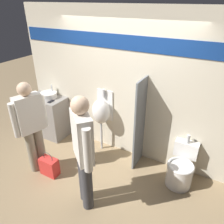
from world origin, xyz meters
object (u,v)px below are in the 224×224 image
Objects in this scene: sink_basin at (49,95)px; person_in_vest at (83,151)px; cell_phone at (51,101)px; urinal_near_counter at (101,111)px; shopping_bag at (49,166)px; toilet at (181,169)px; person_with_lanyard at (31,125)px.

person_in_vest is (1.78, -1.22, 0.03)m from sink_basin.
urinal_near_counter is (1.08, 0.20, -0.05)m from cell_phone.
shopping_bag is at bearing -110.69° from urinal_near_counter.
sink_basin reaches higher than cell_phone.
sink_basin is at bearing 142.74° from cell_phone.
sink_basin is 0.26m from cell_phone.
person_with_lanyard reaches higher than toilet.
toilet is (2.91, -0.13, -0.67)m from sink_basin.
urinal_near_counter is 1.28m from person_with_lanyard.
shopping_bag is at bearing -76.83° from person_with_lanyard.
person_in_vest reaches higher than shopping_bag.
sink_basin is at bearing 177.42° from toilet.
sink_basin is 0.21× the size of person_with_lanyard.
sink_basin is at bearing 129.74° from shopping_bag.
sink_basin is 0.43× the size of toilet.
person_in_vest is at bearing -34.06° from cell_phone.
person_with_lanyard is at bearing 30.71° from person_in_vest.
person_in_vest is 3.78× the size of shopping_bag.
urinal_near_counter is 0.77× the size of person_with_lanyard.
cell_phone is 0.30× the size of shopping_bag.
person_in_vest is at bearing -10.87° from shopping_bag.
shopping_bag is (0.29, -0.03, -0.75)m from person_with_lanyard.
urinal_near_counter reaches higher than toilet.
toilet is (1.63, -0.18, -0.58)m from urinal_near_counter.
sink_basin reaches higher than shopping_bag.
toilet is at bearing -95.81° from person_in_vest.
shopping_bag is (-0.41, -1.09, -0.69)m from urinal_near_counter.
shopping_bag is (-2.04, -0.91, -0.11)m from toilet.
urinal_near_counter reaches higher than shopping_bag.
cell_phone is at bearing -169.54° from urinal_near_counter.
cell_phone is 2.78m from toilet.
person_with_lanyard is (0.38, -0.86, 0.01)m from cell_phone.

